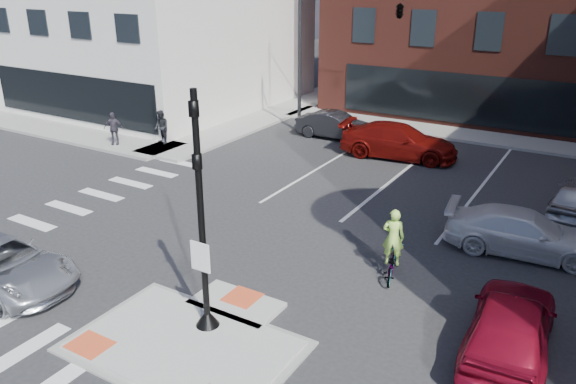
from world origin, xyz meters
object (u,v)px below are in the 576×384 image
Objects in this scene: cyclist at (392,255)px; bg_car_red at (399,141)px; pedestrian_a at (161,127)px; pedestrian_b at (114,128)px; red_sedan at (510,326)px; white_pickup at (523,233)px; bg_car_dark at (335,125)px.

bg_car_red is at bearing -86.01° from cyclist.
pedestrian_b is (-2.01, -1.36, -0.03)m from pedestrian_a.
red_sedan is 5.66m from white_pickup.
white_pickup is at bearing -39.07° from pedestrian_b.
bg_car_red reaches higher than red_sedan.
white_pickup is 10.25m from bg_car_red.
pedestrian_a is at bearing 130.09° from bg_car_dark.
bg_car_dark is 2.48× the size of pedestrian_a.
cyclist reaches higher than bg_car_dark.
red_sedan is 1.07× the size of bg_car_dark.
red_sedan is at bearing -2.17° from pedestrian_a.
pedestrian_b is (-20.74, 7.17, 0.21)m from red_sedan.
white_pickup is 2.78× the size of pedestrian_a.
bg_car_red reaches higher than bg_car_dark.
pedestrian_b is at bearing -22.71° from red_sedan.
bg_car_dark is at bearing 4.92° from pedestrian_b.
white_pickup is 0.86× the size of bg_car_red.
pedestrian_a is (-18.74, 8.54, 0.24)m from red_sedan.
bg_car_red is (-7.00, 7.49, 0.12)m from white_pickup.
bg_car_red is 3.35× the size of pedestrian_b.
pedestrian_a is at bearing 73.72° from white_pickup.
red_sedan is at bearing 136.02° from cyclist.
red_sedan is 2.73× the size of pedestrian_b.
pedestrian_b reaches higher than bg_car_dark.
pedestrian_b is at bearing 128.67° from bg_car_dark.
white_pickup is 2.87× the size of pedestrian_b.
bg_car_dark is 0.76× the size of bg_car_red.
cyclist is at bearing -31.85° from red_sedan.
bg_car_red is at bearing 35.94° from white_pickup.
cyclist is (-3.00, -3.65, 0.03)m from white_pickup.
red_sedan is 21.95m from pedestrian_b.
pedestrian_a is 2.42m from pedestrian_b.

